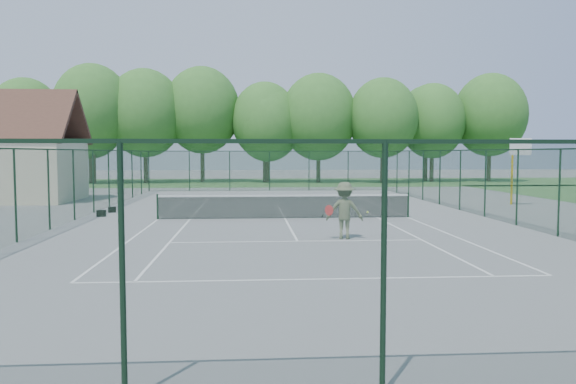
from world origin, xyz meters
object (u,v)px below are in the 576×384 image
object	(u,v)px
basketball_goal	(517,158)
sports_bag_a	(101,213)
tennis_net	(285,205)
tennis_player	(345,211)

from	to	relation	value
basketball_goal	sports_bag_a	size ratio (longest dim) A/B	9.84
basketball_goal	sports_bag_a	distance (m)	21.69
tennis_net	basketball_goal	xyz separation A→B (m)	(12.98, 5.22, 1.99)
basketball_goal	tennis_net	bearing A→B (deg)	-158.11
basketball_goal	sports_bag_a	xyz separation A→B (m)	(-21.19, -3.95, -2.42)
basketball_goal	tennis_player	bearing A→B (deg)	-135.48
sports_bag_a	tennis_net	bearing A→B (deg)	-0.25
tennis_net	sports_bag_a	xyz separation A→B (m)	(-8.21, 1.26, -0.43)
tennis_net	tennis_player	bearing A→B (deg)	-74.88
sports_bag_a	tennis_player	bearing A→B (deg)	-27.84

